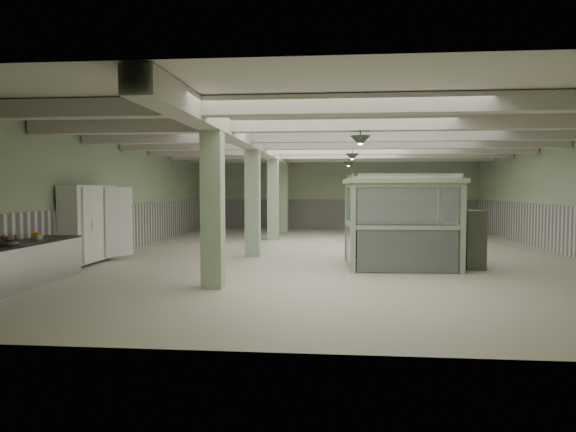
{
  "coord_description": "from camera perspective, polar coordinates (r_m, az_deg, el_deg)",
  "views": [
    {
      "loc": [
        -0.01,
        -16.18,
        2.02
      ],
      "look_at": [
        -1.29,
        -2.6,
        1.3
      ],
      "focal_mm": 32.0,
      "sensor_mm": 36.0,
      "label": 1
    }
  ],
  "objects": [
    {
      "name": "orange_bowl",
      "position": [
        12.71,
        -26.15,
        -2.14
      ],
      "size": [
        0.29,
        0.29,
        0.09
      ],
      "primitive_type": "cylinder",
      "rotation": [
        0.0,
        0.0,
        -0.19
      ],
      "color": "#B2B2B7",
      "rests_on": "prep_counter"
    },
    {
      "name": "wainscot_right",
      "position": [
        17.67,
        28.65,
        -1.47
      ],
      "size": [
        0.05,
        19.9,
        1.5
      ],
      "primitive_type": "cube",
      "color": "silver",
      "rests_on": "floor"
    },
    {
      "name": "walkin_cooler",
      "position": [
        14.81,
        -21.18,
        -1.06
      ],
      "size": [
        0.98,
        2.23,
        2.04
      ],
      "color": "white",
      "rests_on": "floor"
    },
    {
      "name": "wainscot_back",
      "position": [
        26.19,
        5.38,
        0.22
      ],
      "size": [
        13.9,
        0.05,
        1.5
      ],
      "primitive_type": "cube",
      "color": "silver",
      "rests_on": "floor"
    },
    {
      "name": "pendant_back",
      "position": [
        21.71,
        6.74,
        5.71
      ],
      "size": [
        0.44,
        0.44,
        0.22
      ],
      "primitive_type": "cone",
      "rotation": [
        3.14,
        0.0,
        0.0
      ],
      "color": "#2D3C2D",
      "rests_on": "ceiling"
    },
    {
      "name": "pendant_mid",
      "position": [
        16.72,
        7.15,
        6.53
      ],
      "size": [
        0.44,
        0.44,
        0.22
      ],
      "primitive_type": "cone",
      "rotation": [
        3.14,
        0.0,
        0.0
      ],
      "color": "#2D3C2D",
      "rests_on": "ceiling"
    },
    {
      "name": "wall_back",
      "position": [
        26.18,
        5.39,
        2.52
      ],
      "size": [
        14.0,
        0.02,
        3.6
      ],
      "primitive_type": "cube",
      "color": "#A4BA95",
      "rests_on": "floor"
    },
    {
      "name": "column_b",
      "position": [
        15.38,
        -3.95,
        2.19
      ],
      "size": [
        0.42,
        0.42,
        3.6
      ],
      "primitive_type": "cube",
      "color": "#A5C19B",
      "rests_on": "floor"
    },
    {
      "name": "beam_g",
      "position": [
        23.72,
        5.41,
        6.38
      ],
      "size": [
        13.9,
        0.35,
        0.32
      ],
      "primitive_type": "cube",
      "color": "beige",
      "rests_on": "ceiling"
    },
    {
      "name": "guard_booth",
      "position": [
        13.57,
        12.36,
        1.14
      ],
      "size": [
        2.94,
        2.53,
        2.39
      ],
      "rotation": [
        0.0,
        0.0,
        0.04
      ],
      "color": "#99B591",
      "rests_on": "floor"
    },
    {
      "name": "ceiling",
      "position": [
        16.26,
        5.44,
        8.58
      ],
      "size": [
        14.0,
        20.0,
        0.02
      ],
      "primitive_type": "cube",
      "color": "silver",
      "rests_on": "wall_back"
    },
    {
      "name": "beam_e",
      "position": [
        18.73,
        5.43,
        7.29
      ],
      "size": [
        13.9,
        0.35,
        0.32
      ],
      "primitive_type": "cube",
      "color": "beige",
      "rests_on": "ceiling"
    },
    {
      "name": "filing_cabinet",
      "position": [
        13.81,
        19.88,
        -2.47
      ],
      "size": [
        0.51,
        0.7,
        1.48
      ],
      "primitive_type": "cube",
      "rotation": [
        0.0,
        0.0,
        0.04
      ],
      "color": "#535748",
      "rests_on": "floor"
    },
    {
      "name": "beam_a",
      "position": [
        8.79,
        5.5,
        12.18
      ],
      "size": [
        13.9,
        0.35,
        0.32
      ],
      "primitive_type": "cube",
      "color": "beige",
      "rests_on": "ceiling"
    },
    {
      "name": "wall_left",
      "position": [
        17.63,
        -18.01,
        2.15
      ],
      "size": [
        0.02,
        20.0,
        3.6
      ],
      "primitive_type": "cube",
      "color": "#A4BA95",
      "rests_on": "floor"
    },
    {
      "name": "beam_d",
      "position": [
        16.24,
        5.44,
        7.95
      ],
      "size": [
        13.9,
        0.35,
        0.32
      ],
      "primitive_type": "cube",
      "color": "beige",
      "rests_on": "ceiling"
    },
    {
      "name": "beam_c",
      "position": [
        13.75,
        5.45,
        8.85
      ],
      "size": [
        13.9,
        0.35,
        0.32
      ],
      "primitive_type": "cube",
      "color": "beige",
      "rests_on": "ceiling"
    },
    {
      "name": "floor",
      "position": [
        16.31,
        5.38,
        -4.11
      ],
      "size": [
        20.0,
        20.0,
        0.0
      ],
      "primitive_type": "plane",
      "color": "beige",
      "rests_on": "ground"
    },
    {
      "name": "pendant_front",
      "position": [
        11.24,
        8.03,
        8.25
      ],
      "size": [
        0.44,
        0.44,
        0.22
      ],
      "primitive_type": "cone",
      "rotation": [
        3.14,
        0.0,
        0.0
      ],
      "color": "#2D3C2D",
      "rests_on": "ceiling"
    },
    {
      "name": "column_c",
      "position": [
        20.33,
        -1.67,
        2.39
      ],
      "size": [
        0.42,
        0.42,
        3.6
      ],
      "primitive_type": "cube",
      "color": "#A5C19B",
      "rests_on": "floor"
    },
    {
      "name": "veg_colander",
      "position": [
        11.54,
        -28.68,
        -2.42
      ],
      "size": [
        0.44,
        0.44,
        0.2
      ],
      "primitive_type": null,
      "rotation": [
        0.0,
        0.0,
        0.02
      ],
      "color": "#38383C",
      "rests_on": "prep_counter"
    },
    {
      "name": "girder",
      "position": [
        16.43,
        -3.4,
        7.76
      ],
      "size": [
        0.45,
        19.9,
        0.4
      ],
      "primitive_type": "cube",
      "color": "beige",
      "rests_on": "ceiling"
    },
    {
      "name": "beam_f",
      "position": [
        21.23,
        5.42,
        6.78
      ],
      "size": [
        13.9,
        0.35,
        0.32
      ],
      "primitive_type": "cube",
      "color": "beige",
      "rests_on": "ceiling"
    },
    {
      "name": "wall_front",
      "position": [
        6.18,
        5.48,
        0.99
      ],
      "size": [
        14.0,
        0.02,
        3.6
      ],
      "primitive_type": "cube",
      "color": "#A4BA95",
      "rests_on": "floor"
    },
    {
      "name": "column_d",
      "position": [
        24.31,
        -0.52,
        2.49
      ],
      "size": [
        0.42,
        0.42,
        3.6
      ],
      "primitive_type": "cube",
      "color": "#A5C19B",
      "rests_on": "floor"
    },
    {
      "name": "wainscot_left",
      "position": [
        17.66,
        -17.88,
        -1.25
      ],
      "size": [
        0.05,
        19.9,
        1.5
      ],
      "primitive_type": "cube",
      "color": "silver",
      "rests_on": "floor"
    },
    {
      "name": "beam_b",
      "position": [
        11.27,
        5.47,
        10.15
      ],
      "size": [
        13.9,
        0.35,
        0.32
      ],
      "primitive_type": "cube",
      "color": "beige",
      "rests_on": "ceiling"
    },
    {
      "name": "wall_right",
      "position": [
        17.64,
        28.81,
        1.93
      ],
      "size": [
        0.02,
        20.0,
        3.6
      ],
      "primitive_type": "cube",
      "color": "#A4BA95",
      "rests_on": "floor"
    },
    {
      "name": "column_a",
      "position": [
        10.48,
        -8.37,
        1.79
      ],
      "size": [
        0.42,
        0.42,
        3.6
      ],
      "primitive_type": "cube",
      "color": "#A5C19B",
      "rests_on": "floor"
    }
  ]
}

